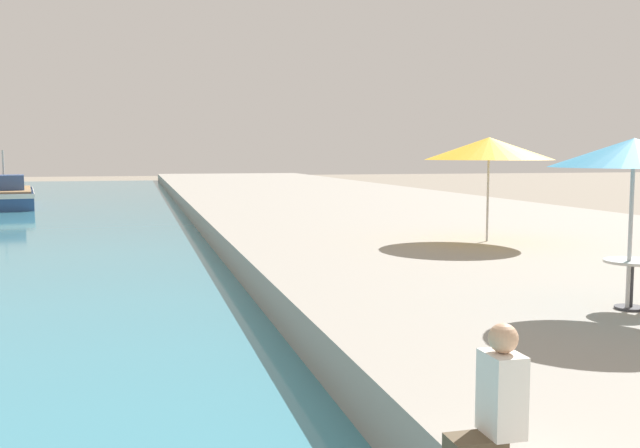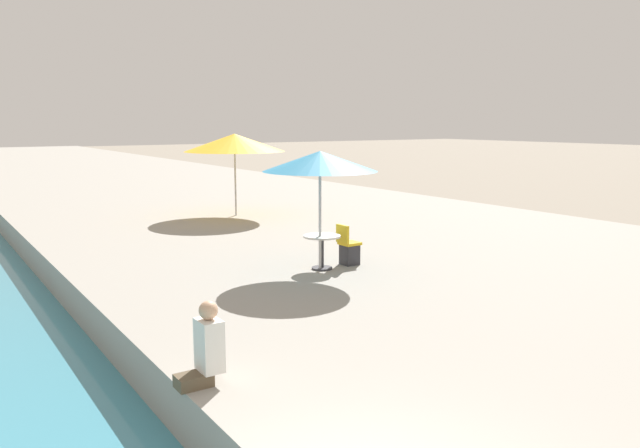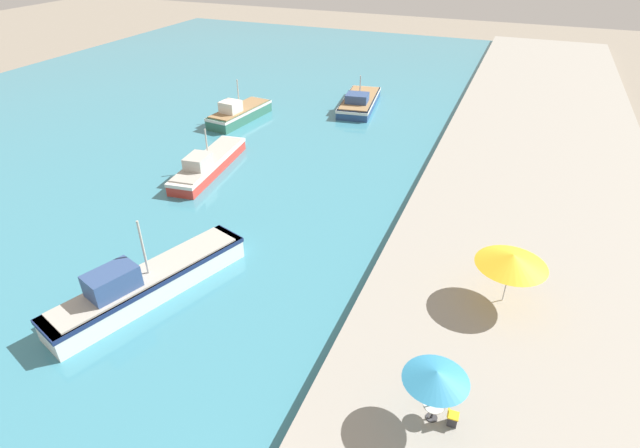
{
  "view_description": "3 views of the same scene",
  "coord_description": "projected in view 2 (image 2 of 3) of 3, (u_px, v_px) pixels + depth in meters",
  "views": [
    {
      "loc": [
        -2.3,
        -1.38,
        3.09
      ],
      "look_at": [
        1.5,
        13.41,
        1.57
      ],
      "focal_mm": 40.0,
      "sensor_mm": 36.0,
      "label": 1
    },
    {
      "loc": [
        -2.46,
        -3.31,
        3.92
      ],
      "look_at": [
        4.69,
        7.53,
        1.77
      ],
      "focal_mm": 35.0,
      "sensor_mm": 36.0,
      "label": 2
    },
    {
      "loc": [
        5.46,
        -5.25,
        16.86
      ],
      "look_at": [
        -4.0,
        18.0,
        1.37
      ],
      "focal_mm": 28.0,
      "sensor_mm": 36.0,
      "label": 3
    }
  ],
  "objects": [
    {
      "name": "person_at_quay",
      "position": [
        206.0,
        348.0,
        7.48
      ],
      "size": [
        0.56,
        0.36,
        1.03
      ],
      "color": "brown",
      "rests_on": "quay_promenade"
    },
    {
      "name": "cafe_umbrella_white",
      "position": [
        235.0,
        143.0,
        20.7
      ],
      "size": [
        3.36,
        3.36,
        2.74
      ],
      "color": "#B7B7B7",
      "rests_on": "quay_promenade"
    },
    {
      "name": "cafe_chair_left",
      "position": [
        349.0,
        250.0,
        13.78
      ],
      "size": [
        0.44,
        0.41,
        0.91
      ],
      "rotation": [
        0.0,
        0.0,
        -1.54
      ],
      "color": "#2D2D33",
      "rests_on": "quay_promenade"
    },
    {
      "name": "cafe_umbrella_pink",
      "position": [
        320.0,
        161.0,
        12.94
      ],
      "size": [
        2.41,
        2.41,
        2.54
      ],
      "color": "#B7B7B7",
      "rests_on": "quay_promenade"
    },
    {
      "name": "cafe_table",
      "position": [
        322.0,
        245.0,
        13.33
      ],
      "size": [
        0.8,
        0.8,
        0.74
      ],
      "color": "#333338",
      "rests_on": "quay_promenade"
    },
    {
      "name": "quay_promenade",
      "position": [
        108.0,
        178.0,
        39.46
      ],
      "size": [
        16.0,
        90.0,
        0.77
      ],
      "color": "gray",
      "rests_on": "ground_plane"
    }
  ]
}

